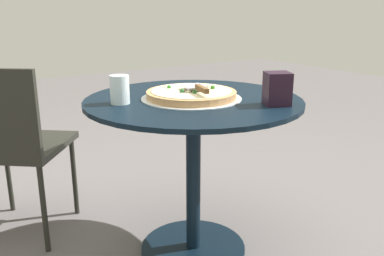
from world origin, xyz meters
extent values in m
plane|color=#615C5C|center=(0.00, 0.00, 0.00)|extent=(10.00, 10.00, 0.00)
cylinder|color=black|center=(0.00, 0.00, 0.68)|extent=(0.87, 0.87, 0.02)
cylinder|color=black|center=(0.00, 0.00, 0.34)|extent=(0.06, 0.06, 0.65)
cylinder|color=black|center=(0.00, 0.00, 0.01)|extent=(0.46, 0.46, 0.02)
cylinder|color=silver|center=(0.00, -0.01, 0.69)|extent=(0.40, 0.40, 0.00)
cylinder|color=tan|center=(0.00, -0.01, 0.70)|extent=(0.36, 0.36, 0.03)
cylinder|color=beige|center=(0.00, -0.01, 0.72)|extent=(0.32, 0.32, 0.00)
sphere|color=#336E21|center=(0.02, 0.08, 0.73)|extent=(0.02, 0.02, 0.02)
sphere|color=#316C2C|center=(-0.02, 0.01, 0.72)|extent=(0.01, 0.01, 0.01)
sphere|color=#2C6030|center=(0.01, -0.06, 0.73)|extent=(0.02, 0.02, 0.02)
sphere|color=#2C7120|center=(-0.09, -0.06, 0.72)|extent=(0.02, 0.02, 0.02)
sphere|color=#EDE9C7|center=(-0.01, 0.08, 0.73)|extent=(0.02, 0.02, 0.02)
sphere|color=silver|center=(0.03, -0.04, 0.72)|extent=(0.02, 0.02, 0.02)
sphere|color=#265F26|center=(0.05, -0.03, 0.72)|extent=(0.02, 0.02, 0.02)
sphere|color=silver|center=(-0.11, -0.07, 0.72)|extent=(0.01, 0.01, 0.01)
sphere|color=silver|center=(0.05, 0.03, 0.72)|extent=(0.01, 0.01, 0.01)
cube|color=silver|center=(0.00, 0.00, 0.74)|extent=(0.12, 0.10, 0.00)
cube|color=brown|center=(0.10, -0.03, 0.74)|extent=(0.11, 0.05, 0.02)
cylinder|color=silver|center=(-0.08, -0.28, 0.74)|extent=(0.07, 0.07, 0.11)
cube|color=black|center=(0.26, 0.20, 0.75)|extent=(0.12, 0.12, 0.12)
cube|color=black|center=(-0.59, -0.57, 0.43)|extent=(0.58, 0.58, 0.03)
cylinder|color=black|center=(-0.84, -0.60, 0.21)|extent=(0.02, 0.02, 0.41)
cylinder|color=black|center=(-0.61, -0.32, 0.21)|extent=(0.02, 0.02, 0.41)
cylinder|color=black|center=(-0.34, -0.54, 0.21)|extent=(0.02, 0.02, 0.41)
camera|label=1|loc=(1.36, -0.90, 1.04)|focal=39.02mm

